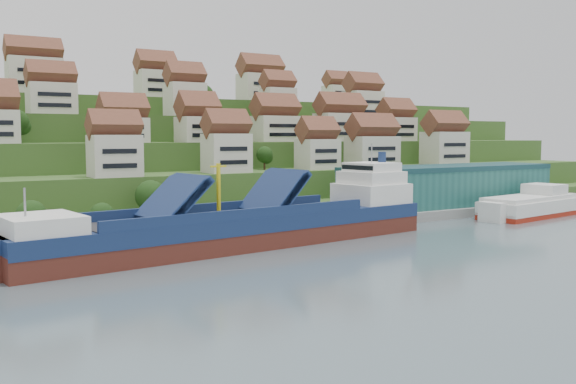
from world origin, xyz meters
TOP-DOWN VIEW (x-y plane):
  - ground at (0.00, 0.00)m, footprint 300.00×300.00m
  - quay at (20.00, 15.00)m, footprint 180.00×14.00m
  - hillside at (0.00, 103.55)m, footprint 260.00×128.00m
  - hillside_village at (6.54, 60.96)m, footprint 158.50×63.90m
  - hillside_trees at (-12.41, 46.08)m, footprint 128.45×62.31m
  - warehouse at (52.00, 17.00)m, footprint 60.00×15.00m
  - flagpole at (18.11, 10.00)m, footprint 1.28×0.16m
  - cargo_ship at (-13.85, 1.16)m, footprint 81.55×21.41m
  - second_ship at (63.80, 1.57)m, footprint 29.97×14.45m

SIDE VIEW (x-z plane):
  - ground at x=0.00m, z-range 0.00..0.00m
  - quay at x=20.00m, z-range 0.00..2.20m
  - second_ship at x=63.80m, z-range -1.65..6.70m
  - cargo_ship at x=-13.85m, z-range -5.57..12.35m
  - flagpole at x=18.11m, z-range 2.88..10.88m
  - warehouse at x=52.00m, z-range 2.20..12.20m
  - hillside at x=0.00m, z-range -4.84..26.16m
  - hillside_trees at x=-12.41m, z-range 1.57..33.11m
  - hillside_village at x=6.54m, z-range 9.86..39.57m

